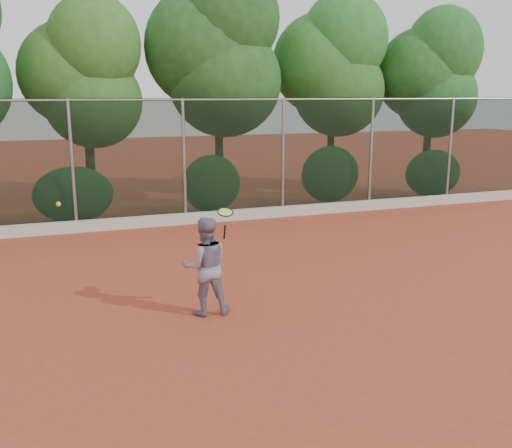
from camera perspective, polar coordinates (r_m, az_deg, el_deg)
name	(u,v)px	position (r m, az deg, el deg)	size (l,w,h in m)	color
ground	(275,306)	(10.07, 1.93, -8.16)	(80.00, 80.00, 0.00)	#A43D26
concrete_curb	(187,219)	(16.31, -6.90, 0.55)	(24.00, 0.20, 0.30)	beige
tennis_player	(205,266)	(9.50, -5.10, -4.22)	(0.81, 0.63, 1.66)	gray
chainlink_fence	(184,158)	(16.21, -7.21, 6.59)	(24.09, 0.09, 3.50)	black
foliage_backdrop	(149,67)	(17.97, -10.64, 15.21)	(23.70, 3.63, 7.55)	#432F1A
tennis_racket	(225,214)	(9.38, -3.09, 0.96)	(0.29, 0.28, 0.55)	black
tennis_ball_in_flight	(58,204)	(9.50, -19.16, 1.90)	(0.07, 0.07, 0.07)	#C3E033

